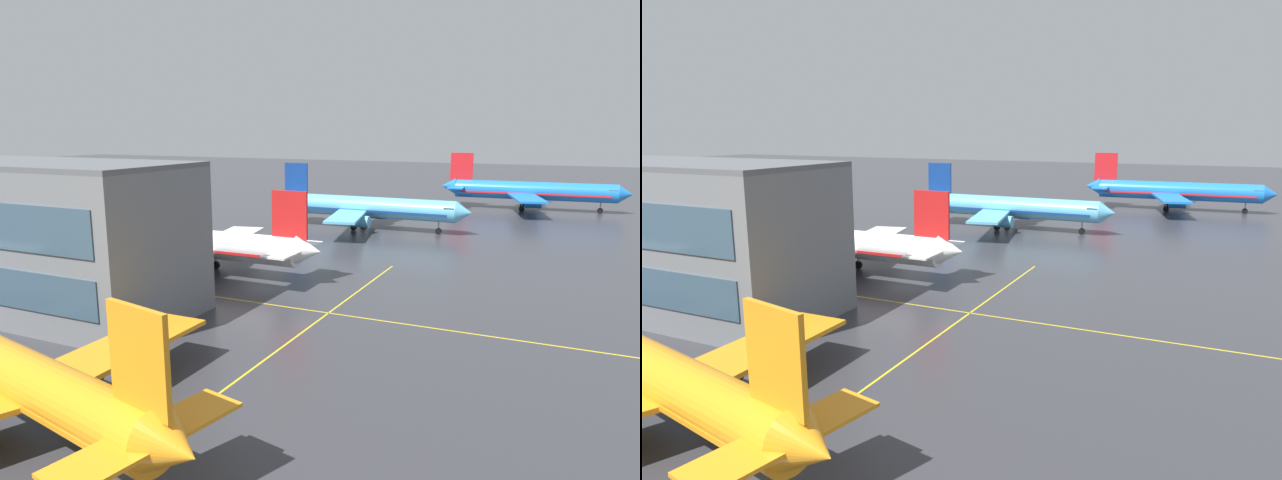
% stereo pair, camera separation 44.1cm
% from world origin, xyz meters
% --- Properties ---
extents(airliner_front_gate, '(33.56, 28.49, 10.49)m').
position_xyz_m(airliner_front_gate, '(-8.79, 6.16, 3.58)').
color(airliner_front_gate, orange).
rests_on(airliner_front_gate, ground).
extents(airliner_second_row, '(36.53, 31.64, 11.40)m').
position_xyz_m(airliner_second_row, '(-22.67, 43.02, 3.89)').
color(airliner_second_row, white).
rests_on(airliner_second_row, ground).
extents(airliner_third_row, '(38.51, 33.36, 12.02)m').
position_xyz_m(airliner_third_row, '(-13.38, 83.33, 4.10)').
color(airliner_third_row, '#5BB7E5').
rests_on(airliner_third_row, ground).
extents(airliner_far_left_stand, '(41.65, 35.94, 12.96)m').
position_xyz_m(airliner_far_left_stand, '(12.84, 122.61, 4.43)').
color(airliner_far_left_stand, blue).
rests_on(airliner_far_left_stand, ground).
extents(taxiway_markings, '(112.80, 81.09, 0.01)m').
position_xyz_m(taxiway_markings, '(0.00, 16.43, 0.00)').
color(taxiway_markings, yellow).
rests_on(taxiway_markings, ground).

